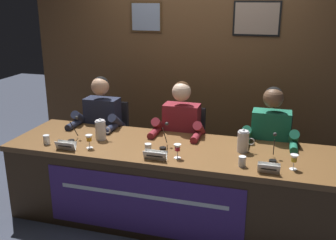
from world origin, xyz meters
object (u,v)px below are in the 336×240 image
object	(u,v)px
conference_table	(164,174)
chair_center	(184,151)
microphone_center	(164,140)
panelist_center	(180,133)
nameplate_right	(269,168)
microphone_right	(273,152)
juice_glass_center	(177,149)
juice_glass_right	(294,159)
nameplate_center	(155,155)
water_cup_right	(242,162)
chair_right	(268,161)
panelist_left	(100,125)
panelist_right	(270,142)
water_pitcher_right_side	(243,141)
nameplate_left	(66,146)
water_cup_left	(47,140)
water_cup_center	(148,149)
chair_left	(109,143)
water_pitcher_left_side	(101,130)
juice_glass_left	(89,139)
microphone_left	(73,133)

from	to	relation	value
conference_table	chair_center	bearing A→B (deg)	89.77
microphone_center	panelist_center	bearing A→B (deg)	87.19
nameplate_right	microphone_right	distance (m)	0.27
conference_table	panelist_center	distance (m)	0.57
juice_glass_center	juice_glass_right	world-z (taller)	same
chair_center	nameplate_center	distance (m)	1.00
water_cup_right	microphone_center	bearing A→B (deg)	163.41
chair_center	nameplate_center	size ratio (longest dim) A/B	4.57
nameplate_center	microphone_center	size ratio (longest dim) A/B	0.92
nameplate_center	chair_right	xyz separation A→B (m)	(0.90, 0.94, -0.33)
juice_glass_center	water_cup_right	size ratio (longest dim) A/B	1.46
panelist_left	nameplate_center	bearing A→B (deg)	-40.57
panelist_right	microphone_right	xyz separation A→B (m)	(0.04, -0.48, 0.09)
water_cup_right	water_pitcher_right_side	world-z (taller)	water_pitcher_right_side
panelist_left	chair_right	world-z (taller)	panelist_left
microphone_right	conference_table	bearing A→B (deg)	-177.11
panelist_right	nameplate_right	bearing A→B (deg)	-88.53
panelist_center	water_cup_right	xyz separation A→B (m)	(0.69, -0.67, 0.05)
nameplate_left	chair_center	size ratio (longest dim) A/B	0.21
water_cup_left	water_cup_center	world-z (taller)	same
nameplate_center	water_cup_left	bearing A→B (deg)	176.25
juice_glass_right	water_pitcher_right_side	world-z (taller)	water_pitcher_right_side
nameplate_center	nameplate_right	size ratio (longest dim) A/B	1.17
chair_left	water_cup_center	world-z (taller)	chair_left
water_cup_center	microphone_right	world-z (taller)	microphone_right
conference_table	nameplate_center	xyz separation A→B (m)	(-0.01, -0.22, 0.27)
water_cup_left	chair_left	bearing A→B (deg)	76.57
nameplate_center	water_pitcher_left_side	bearing A→B (deg)	153.62
chair_right	juice_glass_right	size ratio (longest dim) A/B	7.30
nameplate_left	microphone_right	distance (m)	1.79
juice_glass_left	nameplate_right	xyz separation A→B (m)	(1.57, -0.09, -0.05)
juice_glass_left	chair_right	bearing A→B (deg)	28.88
nameplate_center	juice_glass_right	bearing A→B (deg)	6.42
microphone_center	water_cup_right	world-z (taller)	microphone_center
panelist_center	nameplate_right	xyz separation A→B (m)	(0.90, -0.74, 0.05)
microphone_right	nameplate_right	bearing A→B (deg)	-95.20
microphone_left	nameplate_center	world-z (taller)	microphone_left
water_pitcher_left_side	juice_glass_center	bearing A→B (deg)	-15.99
chair_right	microphone_right	xyz separation A→B (m)	(0.04, -0.68, 0.36)
water_cup_center	microphone_center	world-z (taller)	microphone_center
panelist_left	microphone_right	bearing A→B (deg)	-14.84
chair_left	chair_center	bearing A→B (deg)	0.00
conference_table	juice_glass_left	distance (m)	0.74
water_cup_center	water_pitcher_right_side	world-z (taller)	water_pitcher_right_side
water_cup_center	water_pitcher_left_side	world-z (taller)	water_pitcher_left_side
nameplate_right	nameplate_left	bearing A→B (deg)	-179.71
panelist_right	nameplate_center	bearing A→B (deg)	-140.41
water_pitcher_right_side	panelist_right	bearing A→B (deg)	58.23
nameplate_left	water_pitcher_right_side	world-z (taller)	water_pitcher_right_side
chair_center	chair_right	bearing A→B (deg)	0.00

